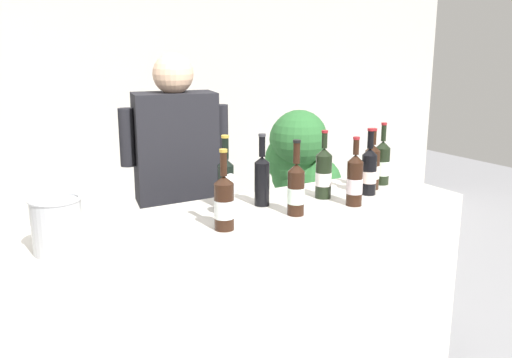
# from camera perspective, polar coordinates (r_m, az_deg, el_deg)

# --- Properties ---
(wall_back) EXTENTS (8.00, 0.10, 2.80)m
(wall_back) POSITION_cam_1_polar(r_m,az_deg,el_deg) (4.89, -16.91, 8.85)
(wall_back) COLOR beige
(wall_back) RESTS_ON ground_plane
(counter) EXTENTS (2.27, 0.60, 1.02)m
(counter) POSITION_cam_1_polar(r_m,az_deg,el_deg) (2.75, -1.62, -13.68)
(counter) COLOR beige
(counter) RESTS_ON ground_plane
(wine_bottle_0) EXTENTS (0.08, 0.08, 0.34)m
(wine_bottle_0) POSITION_cam_1_polar(r_m,az_deg,el_deg) (2.79, 6.85, 0.58)
(wine_bottle_0) COLOR black
(wine_bottle_0) RESTS_ON counter
(wine_bottle_1) EXTENTS (0.08, 0.08, 0.34)m
(wine_bottle_1) POSITION_cam_1_polar(r_m,az_deg,el_deg) (2.31, -3.25, -2.39)
(wine_bottle_1) COLOR black
(wine_bottle_1) RESTS_ON counter
(wine_bottle_2) EXTENTS (0.08, 0.08, 0.34)m
(wine_bottle_2) POSITION_cam_1_polar(r_m,az_deg,el_deg) (2.51, 4.07, -0.99)
(wine_bottle_2) COLOR black
(wine_bottle_2) RESTS_ON counter
(wine_bottle_3) EXTENTS (0.07, 0.07, 0.34)m
(wine_bottle_3) POSITION_cam_1_polar(r_m,az_deg,el_deg) (2.64, 0.61, 0.06)
(wine_bottle_3) COLOR black
(wine_bottle_3) RESTS_ON counter
(wine_bottle_4) EXTENTS (0.08, 0.08, 0.34)m
(wine_bottle_4) POSITION_cam_1_polar(r_m,az_deg,el_deg) (2.90, 11.36, 0.83)
(wine_bottle_4) COLOR black
(wine_bottle_4) RESTS_ON counter
(wine_bottle_5) EXTENTS (0.08, 0.08, 0.33)m
(wine_bottle_5) POSITION_cam_1_polar(r_m,az_deg,el_deg) (2.69, 9.95, -0.12)
(wine_bottle_5) COLOR black
(wine_bottle_5) RESTS_ON counter
(wine_bottle_6) EXTENTS (0.08, 0.08, 0.32)m
(wine_bottle_6) POSITION_cam_1_polar(r_m,az_deg,el_deg) (3.01, 11.65, 1.23)
(wine_bottle_6) COLOR black
(wine_bottle_6) RESTS_ON counter
(wine_bottle_7) EXTENTS (0.08, 0.08, 0.34)m
(wine_bottle_7) POSITION_cam_1_polar(r_m,az_deg,el_deg) (3.12, 12.63, 1.60)
(wine_bottle_7) COLOR black
(wine_bottle_7) RESTS_ON counter
(wine_bottle_8) EXTENTS (0.07, 0.07, 0.34)m
(wine_bottle_8) POSITION_cam_1_polar(r_m,az_deg,el_deg) (2.60, -3.08, -0.16)
(wine_bottle_8) COLOR black
(wine_bottle_8) RESTS_ON counter
(wine_glass) EXTENTS (0.07, 0.07, 0.20)m
(wine_glass) POSITION_cam_1_polar(r_m,az_deg,el_deg) (2.47, -2.58, -0.75)
(wine_glass) COLOR silver
(wine_glass) RESTS_ON counter
(ice_bucket) EXTENTS (0.19, 0.19, 0.21)m
(ice_bucket) POSITION_cam_1_polar(r_m,az_deg,el_deg) (2.19, -19.49, -4.38)
(ice_bucket) COLOR silver
(ice_bucket) RESTS_ON counter
(person_server) EXTENTS (0.58, 0.33, 1.71)m
(person_server) POSITION_cam_1_polar(r_m,az_deg,el_deg) (3.19, -7.90, -3.42)
(person_server) COLOR black
(person_server) RESTS_ON ground_plane
(potted_shrub) EXTENTS (0.58, 0.55, 1.28)m
(potted_shrub) POSITION_cam_1_polar(r_m,az_deg,el_deg) (4.35, 4.66, 0.82)
(potted_shrub) COLOR brown
(potted_shrub) RESTS_ON ground_plane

